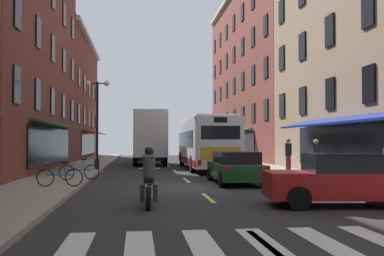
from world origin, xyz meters
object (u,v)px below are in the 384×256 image
(sedan_mid, at_px, (235,167))
(sedan_far, at_px, (145,153))
(motorcycle_rider, at_px, (149,181))
(bicycle_near, at_px, (60,177))
(bicycle_mid, at_px, (79,171))
(street_lamp_twin, at_px, (97,120))
(pedestrian_far, at_px, (316,159))
(box_truck, at_px, (150,138))
(transit_bus, at_px, (205,143))
(pedestrian_mid, at_px, (288,154))
(sedan_near, at_px, (345,179))

(sedan_mid, height_order, sedan_far, sedan_mid)
(motorcycle_rider, relative_size, bicycle_near, 1.21)
(bicycle_mid, height_order, street_lamp_twin, street_lamp_twin)
(motorcycle_rider, xyz_separation_m, pedestrian_far, (7.36, 6.15, 0.34))
(sedan_mid, relative_size, bicycle_mid, 2.71)
(box_truck, height_order, pedestrian_far, box_truck)
(bicycle_near, bearing_deg, motorcycle_rider, -54.84)
(motorcycle_rider, bearing_deg, box_truck, 88.47)
(sedan_mid, height_order, pedestrian_far, pedestrian_far)
(transit_bus, relative_size, sedan_mid, 2.61)
(transit_bus, distance_m, street_lamp_twin, 7.05)
(sedan_far, distance_m, pedestrian_mid, 20.46)
(bicycle_near, relative_size, pedestrian_mid, 0.94)
(transit_bus, bearing_deg, pedestrian_far, -71.88)
(sedan_far, relative_size, bicycle_near, 2.55)
(sedan_near, height_order, street_lamp_twin, street_lamp_twin)
(sedan_near, distance_m, sedan_far, 31.28)
(motorcycle_rider, relative_size, bicycle_mid, 1.22)
(sedan_mid, height_order, bicycle_mid, sedan_mid)
(motorcycle_rider, height_order, pedestrian_far, pedestrian_far)
(box_truck, bearing_deg, transit_bus, -57.54)
(sedan_near, xyz_separation_m, bicycle_mid, (-8.27, 7.88, -0.24))
(box_truck, height_order, motorcycle_rider, box_truck)
(pedestrian_mid, distance_m, pedestrian_far, 5.18)
(transit_bus, relative_size, bicycle_near, 7.00)
(motorcycle_rider, bearing_deg, pedestrian_mid, 55.14)
(sedan_far, relative_size, motorcycle_rider, 2.11)
(transit_bus, height_order, bicycle_mid, transit_bus)
(motorcycle_rider, distance_m, pedestrian_mid, 13.79)
(pedestrian_mid, height_order, pedestrian_far, pedestrian_mid)
(sedan_near, distance_m, bicycle_mid, 11.43)
(pedestrian_mid, bearing_deg, street_lamp_twin, 161.47)
(sedan_mid, relative_size, pedestrian_far, 2.60)
(sedan_far, bearing_deg, pedestrian_far, -73.76)
(box_truck, xyz_separation_m, motorcycle_rider, (-0.58, -21.77, -1.36))
(sedan_mid, distance_m, sedan_far, 24.24)
(transit_bus, height_order, pedestrian_mid, transit_bus)
(transit_bus, distance_m, bicycle_mid, 11.39)
(bicycle_mid, xyz_separation_m, pedestrian_far, (10.18, -1.19, 0.55))
(bicycle_near, xyz_separation_m, pedestrian_far, (10.52, 1.66, 0.55))
(transit_bus, distance_m, pedestrian_mid, 6.39)
(sedan_far, distance_m, bicycle_near, 26.06)
(bicycle_near, bearing_deg, pedestrian_far, 8.94)
(sedan_near, xyz_separation_m, sedan_far, (-5.13, 30.86, -0.04))
(sedan_mid, bearing_deg, bicycle_near, -165.30)
(sedan_mid, bearing_deg, pedestrian_mid, 50.88)
(box_truck, xyz_separation_m, pedestrian_far, (6.78, -15.62, -1.02))
(transit_bus, bearing_deg, pedestrian_mid, -52.65)
(pedestrian_mid, bearing_deg, sedan_mid, -128.78)
(transit_bus, relative_size, bicycle_mid, 7.06)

